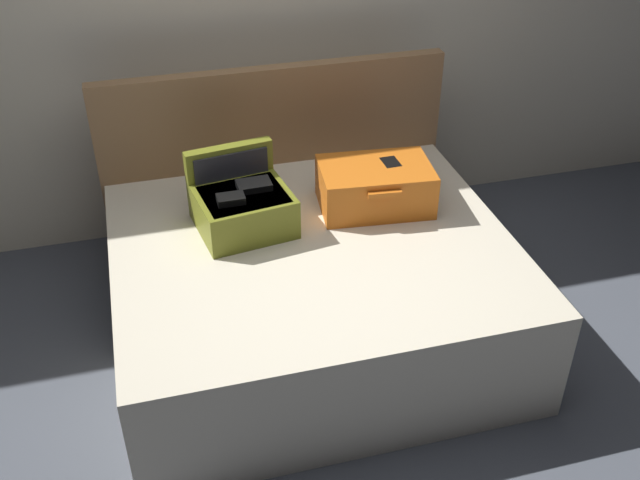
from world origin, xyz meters
The scene contains 6 objects.
ground_plane centered at (0.00, 0.00, 0.00)m, with size 12.00×12.00×0.00m, color #4C515B.
back_wall centered at (0.00, 1.65, 1.30)m, with size 8.00×0.10×2.60m, color beige.
bed centered at (0.00, 0.40, 0.29)m, with size 1.86×1.61×0.57m, color beige.
headboard centered at (0.00, 1.24, 0.56)m, with size 1.90×0.08×1.12m, color olive.
hard_case_large centered at (0.38, 0.65, 0.69)m, with size 0.58×0.42×0.22m.
hard_case_medium centered at (-0.29, 0.63, 0.69)m, with size 0.48×0.47×0.35m.
Camera 1 is at (-0.71, -2.36, 2.53)m, focal length 41.56 mm.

